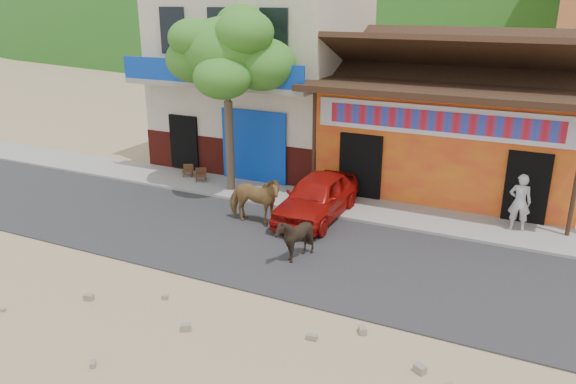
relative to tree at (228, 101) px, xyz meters
name	(u,v)px	position (x,y,z in m)	size (l,w,h in m)	color
ground	(273,299)	(4.60, -5.80, -3.12)	(120.00, 120.00, 0.00)	#9E825B
road	(317,254)	(4.60, -3.30, -3.10)	(60.00, 5.00, 0.04)	#28282B
sidewalk	(361,209)	(4.60, 0.20, -3.06)	(60.00, 2.00, 0.12)	gray
dance_club	(455,134)	(6.60, 4.20, -1.32)	(8.00, 6.00, 3.60)	orange
cafe_building	(264,73)	(-0.90, 4.20, 0.38)	(7.00, 6.00, 7.00)	beige
tree	(228,101)	(0.00, 0.00, 0.00)	(3.00, 3.00, 6.00)	#2D721E
cow_tan	(254,200)	(2.13, -2.18, -2.35)	(0.78, 1.72, 1.45)	olive
cow_dark	(295,238)	(4.22, -3.88, -2.49)	(0.95, 1.07, 1.18)	black
red_car	(317,197)	(3.60, -1.00, -2.42)	(1.56, 3.87, 1.32)	#A4100B
scooter	(311,192)	(3.10, -0.27, -2.59)	(0.55, 1.57, 0.82)	black
pedestrian	(520,202)	(9.10, 0.42, -2.18)	(0.60, 0.39, 1.64)	#B8B8B8
cafe_chair_left	(187,166)	(-2.15, 0.51, -2.61)	(0.37, 0.37, 0.79)	#4E361A
cafe_chair_right	(200,170)	(-1.40, 0.25, -2.58)	(0.39, 0.39, 0.84)	#4A2618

